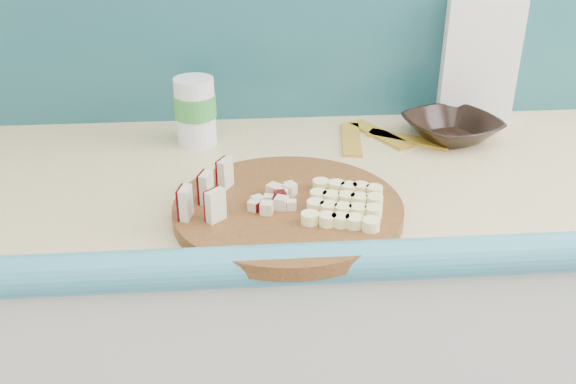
{
  "coord_description": "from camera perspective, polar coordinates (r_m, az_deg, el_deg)",
  "views": [
    {
      "loc": [
        -0.23,
        0.45,
        1.41
      ],
      "look_at": [
        -0.16,
        1.34,
        0.95
      ],
      "focal_mm": 40.0,
      "sensor_mm": 36.0,
      "label": 1
    }
  ],
  "objects": [
    {
      "name": "canister",
      "position": [
        1.27,
        -8.24,
        7.24
      ],
      "size": [
        0.08,
        0.08,
        0.13
      ],
      "rotation": [
        0.0,
        0.0,
        0.04
      ],
      "color": "silver",
      "rests_on": "kitchen_counter"
    },
    {
      "name": "apple_wedges",
      "position": [
        1.0,
        -7.15,
        0.02
      ],
      "size": [
        0.08,
        0.14,
        0.05
      ],
      "color": "beige",
      "rests_on": "cutting_board"
    },
    {
      "name": "apple_chunks",
      "position": [
        1.01,
        -1.29,
        -0.43
      ],
      "size": [
        0.06,
        0.06,
        0.02
      ],
      "color": "beige",
      "rests_on": "cutting_board"
    },
    {
      "name": "flour_bag",
      "position": [
        1.45,
        16.5,
        11.37
      ],
      "size": [
        0.17,
        0.13,
        0.26
      ],
      "primitive_type": "cube",
      "rotation": [
        0.0,
        0.0,
        -0.18
      ],
      "color": "silver",
      "rests_on": "kitchen_counter"
    },
    {
      "name": "kitchen_counter",
      "position": [
        1.45,
        9.97,
        -14.27
      ],
      "size": [
        2.2,
        0.63,
        0.91
      ],
      "color": "silver",
      "rests_on": "ground"
    },
    {
      "name": "brown_bowl",
      "position": [
        1.34,
        14.34,
        5.5
      ],
      "size": [
        0.23,
        0.23,
        0.04
      ],
      "primitive_type": "imported",
      "rotation": [
        0.0,
        0.0,
        0.36
      ],
      "color": "black",
      "rests_on": "kitchen_counter"
    },
    {
      "name": "cutting_board",
      "position": [
        1.01,
        0.0,
        -1.57
      ],
      "size": [
        0.45,
        0.45,
        0.02
      ],
      "primitive_type": "cylinder",
      "rotation": [
        0.0,
        0.0,
        -0.27
      ],
      "color": "#46260F",
      "rests_on": "kitchen_counter"
    },
    {
      "name": "banana_slices",
      "position": [
        0.99,
        5.04,
        -1.04
      ],
      "size": [
        0.14,
        0.16,
        0.02
      ],
      "color": "#FAF098",
      "rests_on": "cutting_board"
    },
    {
      "name": "banana_peel",
      "position": [
        1.32,
        8.17,
        4.81
      ],
      "size": [
        0.22,
        0.19,
        0.01
      ],
      "rotation": [
        0.0,
        0.0,
        0.31
      ],
      "color": "gold",
      "rests_on": "kitchen_counter"
    }
  ]
}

